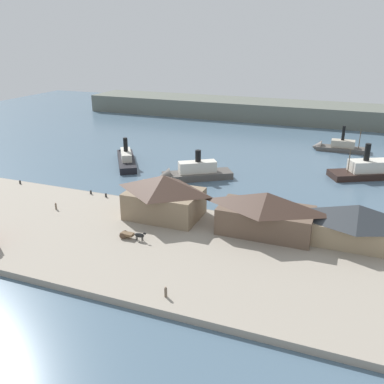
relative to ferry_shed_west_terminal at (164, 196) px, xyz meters
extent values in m
plane|color=slate|center=(-1.12, 10.34, -5.83)|extent=(320.00, 320.00, 0.00)
cube|color=#9E9384|center=(-1.12, -11.66, -5.23)|extent=(110.00, 36.00, 1.20)
cube|color=gray|center=(-1.12, 6.74, -5.33)|extent=(110.00, 0.80, 1.00)
cube|color=#847056|center=(0.00, 0.00, -1.79)|extent=(15.10, 10.61, 5.67)
pyramid|color=#473328|center=(0.00, 0.00, 2.76)|extent=(15.41, 11.14, 3.44)
cube|color=brown|center=(21.52, -0.01, -2.01)|extent=(17.87, 9.15, 5.23)
pyramid|color=#473328|center=(21.52, -0.01, 2.16)|extent=(18.23, 9.60, 3.11)
cube|color=#998466|center=(37.82, 1.44, -2.50)|extent=(21.34, 8.23, 4.25)
pyramid|color=#33383D|center=(37.82, 1.44, 1.36)|extent=(21.76, 8.64, 3.47)
cube|color=brown|center=(-2.22, -11.99, -3.78)|extent=(2.43, 1.28, 0.50)
cylinder|color=#4C3828|center=(-2.95, -11.35, -4.03)|extent=(1.20, 0.10, 1.20)
cylinder|color=#4C3828|center=(-2.95, -12.63, -4.03)|extent=(1.20, 0.10, 1.20)
ellipsoid|color=black|center=(0.39, -11.99, -3.53)|extent=(2.00, 0.70, 0.90)
ellipsoid|color=black|center=(1.49, -11.99, -2.98)|extent=(0.70, 0.32, 0.44)
cylinder|color=black|center=(0.99, -11.79, -4.13)|extent=(0.16, 0.16, 1.00)
cylinder|color=black|center=(0.99, -12.19, -4.13)|extent=(0.16, 0.16, 1.00)
cylinder|color=black|center=(-0.21, -11.79, -4.13)|extent=(0.16, 0.16, 1.00)
cylinder|color=black|center=(-0.21, -12.19, -4.13)|extent=(0.16, 0.16, 1.00)
cylinder|color=#6B5B4C|center=(12.50, -26.51, -3.88)|extent=(0.44, 0.44, 1.49)
sphere|color=#CCA889|center=(12.50, -26.51, -3.00)|extent=(0.27, 0.27, 0.27)
cylinder|color=#6B5B4C|center=(-23.83, -5.50, -3.95)|extent=(0.40, 0.40, 1.36)
sphere|color=#CCA889|center=(-23.83, -5.50, -3.14)|extent=(0.25, 0.25, 0.25)
cylinder|color=black|center=(-17.61, 4.89, -4.18)|extent=(0.44, 0.44, 0.90)
cylinder|color=black|center=(-22.09, 5.29, -4.18)|extent=(0.44, 0.44, 0.90)
cylinder|color=black|center=(-43.31, 4.85, -4.18)|extent=(0.44, 0.44, 0.90)
cube|color=black|center=(40.99, 47.47, -4.96)|extent=(23.31, 16.76, 1.74)
cube|color=silver|center=(40.99, 47.47, -2.52)|extent=(13.07, 10.01, 3.13)
cylinder|color=black|center=(39.26, 46.54, 1.42)|extent=(1.54, 1.54, 4.75)
cylinder|color=brown|center=(34.97, 44.27, -0.85)|extent=(0.24, 0.24, 6.47)
cube|color=#514C47|center=(32.15, 73.47, -5.14)|extent=(16.98, 5.46, 1.38)
cone|color=#514C47|center=(23.69, 73.37, -5.14)|extent=(3.10, 4.78, 4.74)
cube|color=#B2A893|center=(32.15, 73.47, -3.24)|extent=(7.63, 3.70, 2.41)
cylinder|color=black|center=(31.88, 73.46, 0.37)|extent=(1.01, 1.01, 4.82)
cylinder|color=brown|center=(37.23, 73.52, -1.15)|extent=(0.24, 0.24, 6.60)
cube|color=#514C47|center=(-3.43, 28.64, -4.91)|extent=(18.97, 15.33, 1.84)
cone|color=#514C47|center=(-11.30, 23.40, -4.91)|extent=(5.74, 6.25, 5.25)
cube|color=silver|center=(-3.43, 28.64, -2.45)|extent=(10.38, 8.50, 3.07)
cylinder|color=black|center=(-3.28, 28.74, 0.65)|extent=(1.57, 1.57, 3.15)
cube|color=black|center=(-28.31, 33.27, -4.85)|extent=(15.31, 20.08, 1.96)
cone|color=black|center=(-33.95, 42.01, -4.85)|extent=(5.66, 5.49, 4.33)
cube|color=beige|center=(-28.31, 33.27, -2.77)|extent=(8.03, 10.23, 2.19)
cylinder|color=black|center=(-28.33, 33.31, 0.38)|extent=(1.30, 1.30, 4.11)
cube|color=#60665B|center=(-1.12, 120.34, -1.83)|extent=(180.00, 24.00, 8.00)
camera|label=1|loc=(35.35, -74.08, 31.93)|focal=39.40mm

